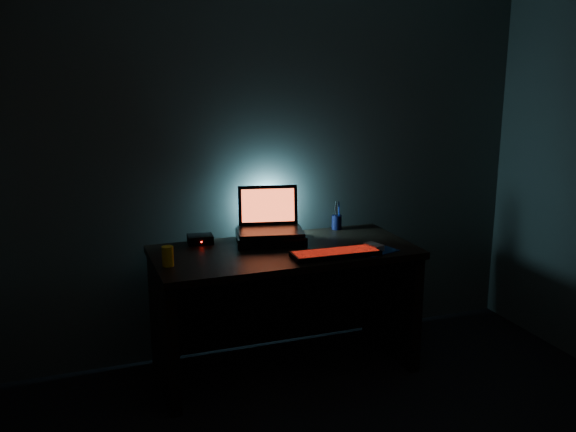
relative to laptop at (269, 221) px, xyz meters
The scene contains 10 objects.
room 1.87m from the laptop, 89.37° to the right, with size 3.50×4.00×2.50m.
desk 0.41m from the laptop, 82.62° to the right, with size 1.50×0.70×0.75m.
riser 0.10m from the laptop, 102.44° to the right, with size 0.40×0.30×0.06m, color black.
laptop is the anchor object (origin of this frame).
keyboard 0.51m from the laptop, 60.95° to the right, with size 0.50×0.17×0.03m.
mousepad 0.65m from the laptop, 39.43° to the right, with size 0.22×0.20×0.00m, color navy.
mouse 0.65m from the laptop, 39.43° to the right, with size 0.06×0.11×0.03m, color gray.
pen_cup 0.50m from the laptop, 10.90° to the left, with size 0.06×0.06×0.09m, color black.
juice_glass 0.72m from the laptop, 156.44° to the right, with size 0.06×0.06×0.11m, color yellow.
router 0.43m from the laptop, 169.52° to the left, with size 0.16×0.13×0.05m.
Camera 1 is at (-1.19, -1.70, 1.81)m, focal length 40.00 mm.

